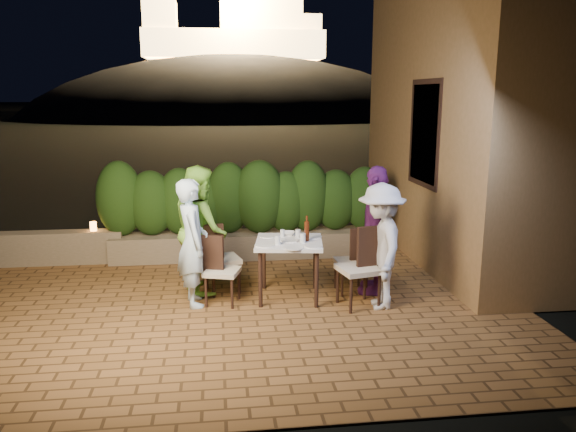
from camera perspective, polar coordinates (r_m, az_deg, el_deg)
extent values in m
plane|color=black|center=(6.91, -5.02, -9.70)|extent=(400.00, 400.00, 0.00)
cube|color=brown|center=(7.39, -5.17, -8.65)|extent=(7.00, 6.00, 0.15)
cube|color=olive|center=(9.23, 17.54, 11.35)|extent=(1.60, 5.00, 5.00)
cube|color=black|center=(8.48, 13.88, 8.14)|extent=(0.08, 1.00, 1.40)
cube|color=black|center=(8.48, 13.82, 8.14)|extent=(0.06, 1.15, 1.55)
cube|color=#77664B|center=(9.03, -4.36, -2.91)|extent=(4.20, 0.55, 0.40)
cube|color=#77664B|center=(9.37, -23.03, -2.99)|extent=(2.20, 0.30, 0.50)
ellipsoid|color=black|center=(66.76, -5.28, 6.56)|extent=(52.00, 40.00, 22.00)
cylinder|color=white|center=(6.86, -2.41, -2.98)|extent=(0.24, 0.24, 0.01)
cylinder|color=white|center=(7.29, -2.08, -2.06)|extent=(0.22, 0.22, 0.01)
cylinder|color=white|center=(6.82, 2.56, -3.05)|extent=(0.23, 0.23, 0.01)
cylinder|color=white|center=(7.26, 2.54, -2.12)|extent=(0.23, 0.23, 0.01)
cylinder|color=white|center=(7.07, 0.15, -2.49)|extent=(0.23, 0.23, 0.01)
cylinder|color=white|center=(6.73, 0.59, -3.26)|extent=(0.23, 0.23, 0.01)
cylinder|color=silver|center=(6.89, -1.07, -2.45)|extent=(0.07, 0.07, 0.12)
cylinder|color=silver|center=(7.26, -0.58, -1.76)|extent=(0.06, 0.06, 0.10)
cylinder|color=silver|center=(6.97, 1.50, -2.25)|extent=(0.07, 0.07, 0.12)
cylinder|color=silver|center=(7.19, 1.02, -1.82)|extent=(0.07, 0.07, 0.11)
imported|color=white|center=(7.36, 0.01, -1.78)|extent=(0.21, 0.21, 0.05)
imported|color=#C2E5FA|center=(6.94, -9.68, -2.69)|extent=(0.48, 0.64, 1.58)
imported|color=#8AD643|center=(7.42, -8.86, -1.31)|extent=(0.81, 0.94, 1.67)
imported|color=silver|center=(6.86, 9.42, -3.05)|extent=(0.68, 1.05, 1.53)
imported|color=#622266|center=(7.35, 8.95, -1.41)|extent=(0.75, 1.07, 1.68)
cylinder|color=orange|center=(9.13, -19.17, -1.00)|extent=(0.10, 0.10, 0.14)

